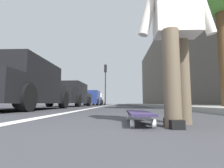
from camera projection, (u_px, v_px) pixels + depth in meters
name	position (u px, v px, depth m)	size (l,w,h in m)	color
ground_plane	(120.00, 107.00, 10.76)	(80.00, 80.00, 0.00)	#38383D
lane_stripe_white	(110.00, 105.00, 20.74)	(52.00, 0.16, 0.01)	silver
sidewalk_curb	(151.00, 105.00, 18.58)	(52.00, 3.20, 0.12)	#9E9B93
building_facade	(167.00, 64.00, 23.00)	(40.00, 1.20, 10.50)	#5B534A
skateboard	(139.00, 114.00, 1.71)	(0.84, 0.20, 0.11)	white
skater_person	(176.00, 23.00, 1.64)	(0.46, 0.72, 1.64)	brown
parked_car_near	(22.00, 86.00, 5.48)	(4.47, 1.99, 1.49)	black
parked_car_mid	(71.00, 95.00, 11.29)	(4.47, 2.02, 1.49)	black
parked_car_far	(91.00, 98.00, 18.16)	(4.49, 2.03, 1.46)	navy
parked_car_end	(98.00, 99.00, 24.00)	(4.38, 2.00, 1.49)	silver
traffic_light	(105.00, 77.00, 19.18)	(0.33, 0.28, 4.40)	#2D2D2D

